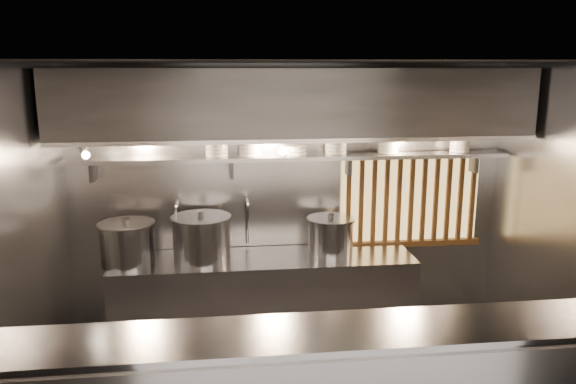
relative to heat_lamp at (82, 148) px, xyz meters
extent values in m
plane|color=black|center=(1.90, -0.85, 0.73)|extent=(4.50, 4.50, 0.00)
plane|color=gray|center=(1.90, 0.65, -0.67)|extent=(4.50, 0.00, 4.50)
plane|color=gray|center=(-0.35, -0.85, -0.67)|extent=(0.00, 3.00, 3.00)
cube|color=#A0A0A6|center=(1.90, -1.80, -0.95)|extent=(4.50, 0.56, 0.03)
cube|color=#A0A0A6|center=(1.60, 0.28, -1.62)|extent=(3.00, 0.70, 0.90)
cube|color=#A0A0A6|center=(1.90, 0.47, -0.19)|extent=(4.40, 0.34, 0.04)
cube|color=#2D2D30|center=(1.90, 0.25, 0.36)|extent=(4.40, 0.80, 0.65)
cube|color=#A0A0A6|center=(1.90, -0.15, 0.05)|extent=(4.40, 0.03, 0.04)
cube|color=#E9BC68|center=(3.20, 0.63, -0.69)|extent=(1.50, 0.02, 0.92)
cube|color=brown|center=(3.20, 0.58, -0.20)|extent=(1.56, 0.06, 0.06)
cube|color=brown|center=(3.20, 0.58, -1.18)|extent=(1.56, 0.06, 0.06)
cube|color=brown|center=(2.52, 0.58, -0.69)|extent=(0.04, 0.04, 0.92)
cube|color=brown|center=(2.65, 0.58, -0.69)|extent=(0.04, 0.04, 0.92)
cube|color=brown|center=(2.79, 0.58, -0.69)|extent=(0.04, 0.04, 0.92)
cube|color=brown|center=(2.93, 0.58, -0.69)|extent=(0.04, 0.04, 0.92)
cube|color=brown|center=(3.06, 0.58, -0.69)|extent=(0.04, 0.04, 0.92)
cube|color=brown|center=(3.20, 0.58, -0.69)|extent=(0.04, 0.04, 0.92)
cube|color=brown|center=(3.33, 0.58, -0.69)|extent=(0.04, 0.04, 0.92)
cube|color=brown|center=(3.47, 0.58, -0.69)|extent=(0.04, 0.04, 0.92)
cube|color=brown|center=(3.61, 0.58, -0.69)|extent=(0.04, 0.04, 0.92)
cube|color=brown|center=(3.74, 0.58, -0.69)|extent=(0.04, 0.04, 0.92)
cube|color=brown|center=(3.88, 0.58, -0.69)|extent=(0.05, 0.04, 0.92)
cylinder|color=silver|center=(0.75, 0.60, -0.88)|extent=(0.03, 0.03, 0.48)
sphere|color=silver|center=(0.75, 0.60, -0.64)|extent=(0.04, 0.04, 0.04)
cylinder|color=silver|center=(0.75, 0.47, -0.64)|extent=(0.03, 0.26, 0.03)
sphere|color=silver|center=(0.75, 0.34, -0.64)|extent=(0.04, 0.04, 0.04)
cylinder|color=silver|center=(0.75, 0.34, -0.71)|extent=(0.03, 0.03, 0.14)
cylinder|color=silver|center=(1.45, 0.60, -0.88)|extent=(0.03, 0.03, 0.48)
sphere|color=silver|center=(1.45, 0.60, -0.64)|extent=(0.04, 0.04, 0.04)
cylinder|color=silver|center=(1.45, 0.47, -0.64)|extent=(0.03, 0.26, 0.03)
sphere|color=silver|center=(1.45, 0.34, -0.64)|extent=(0.04, 0.04, 0.04)
cylinder|color=silver|center=(1.45, 0.34, -0.71)|extent=(0.03, 0.03, 0.14)
cone|color=#A0A0A6|center=(0.00, 0.00, 0.00)|extent=(0.25, 0.27, 0.20)
sphere|color=#FFE0B2|center=(0.03, -0.02, -0.06)|extent=(0.07, 0.07, 0.07)
cylinder|color=#2D2D30|center=(0.00, 0.10, 0.08)|extent=(0.02, 0.22, 0.02)
cylinder|color=#2D2D30|center=(1.80, 0.35, -0.03)|extent=(0.01, 0.01, 0.12)
sphere|color=#FFE0B2|center=(1.80, 0.35, -0.11)|extent=(0.09, 0.09, 0.09)
cylinder|color=#A0A0A6|center=(0.99, 0.28, -0.96)|extent=(0.56, 0.56, 0.42)
cylinder|color=#A0A0A6|center=(0.99, 0.28, -0.74)|extent=(0.59, 0.59, 0.03)
cylinder|color=#2D2D30|center=(0.99, 0.28, -0.70)|extent=(0.06, 0.06, 0.04)
cylinder|color=#A0A0A6|center=(0.29, 0.25, -0.98)|extent=(0.58, 0.58, 0.38)
cylinder|color=#A0A0A6|center=(0.29, 0.25, -0.77)|extent=(0.61, 0.61, 0.03)
cylinder|color=#2D2D30|center=(0.29, 0.25, -0.74)|extent=(0.06, 0.06, 0.04)
cylinder|color=#A0A0A6|center=(2.28, 0.32, -0.99)|extent=(0.52, 0.52, 0.35)
cylinder|color=#A0A0A6|center=(2.28, 0.32, -0.80)|extent=(0.55, 0.55, 0.03)
cylinder|color=#2D2D30|center=(2.28, 0.32, -0.77)|extent=(0.06, 0.06, 0.04)
cylinder|color=silver|center=(1.16, 0.47, -0.15)|extent=(0.22, 0.22, 0.03)
cylinder|color=silver|center=(1.16, 0.47, -0.11)|extent=(0.22, 0.22, 0.03)
cylinder|color=silver|center=(1.16, 0.47, -0.07)|extent=(0.22, 0.22, 0.03)
cylinder|color=silver|center=(1.16, 0.47, -0.04)|extent=(0.23, 0.23, 0.01)
cylinder|color=silver|center=(1.49, 0.47, -0.15)|extent=(0.23, 0.23, 0.03)
cylinder|color=silver|center=(1.49, 0.47, -0.11)|extent=(0.23, 0.23, 0.03)
cylinder|color=silver|center=(1.49, 0.47, -0.07)|extent=(0.23, 0.23, 0.03)
cylinder|color=silver|center=(1.49, 0.47, -0.03)|extent=(0.23, 0.23, 0.03)
cylinder|color=silver|center=(1.49, 0.47, -0.01)|extent=(0.24, 0.24, 0.01)
cylinder|color=silver|center=(1.95, 0.47, -0.15)|extent=(0.20, 0.20, 0.03)
cylinder|color=silver|center=(1.95, 0.47, -0.11)|extent=(0.20, 0.20, 0.03)
cylinder|color=silver|center=(1.95, 0.47, -0.08)|extent=(0.22, 0.22, 0.01)
cylinder|color=silver|center=(2.35, 0.47, -0.15)|extent=(0.21, 0.21, 0.03)
cylinder|color=silver|center=(2.35, 0.47, -0.11)|extent=(0.21, 0.21, 0.03)
cylinder|color=silver|center=(2.35, 0.47, -0.07)|extent=(0.21, 0.21, 0.03)
cylinder|color=silver|center=(2.35, 0.47, -0.03)|extent=(0.21, 0.21, 0.03)
cylinder|color=silver|center=(2.35, 0.47, -0.01)|extent=(0.23, 0.23, 0.01)
cylinder|color=silver|center=(2.89, 0.47, -0.15)|extent=(0.20, 0.20, 0.03)
cylinder|color=silver|center=(2.89, 0.47, -0.11)|extent=(0.20, 0.20, 0.03)
cylinder|color=silver|center=(2.89, 0.47, -0.07)|extent=(0.20, 0.20, 0.03)
cylinder|color=silver|center=(2.89, 0.47, -0.04)|extent=(0.22, 0.22, 0.01)
cylinder|color=silver|center=(3.65, 0.47, -0.15)|extent=(0.20, 0.20, 0.03)
cylinder|color=silver|center=(3.65, 0.47, -0.11)|extent=(0.20, 0.20, 0.03)
cylinder|color=silver|center=(3.65, 0.47, -0.07)|extent=(0.20, 0.20, 0.03)
cylinder|color=silver|center=(3.65, 0.47, -0.03)|extent=(0.20, 0.20, 0.03)
cylinder|color=silver|center=(3.65, 0.47, -0.01)|extent=(0.22, 0.22, 0.01)
camera|label=1|loc=(1.21, -5.03, 0.70)|focal=35.00mm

